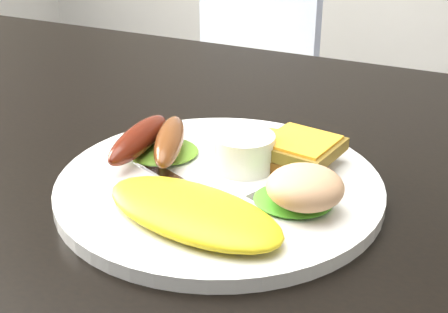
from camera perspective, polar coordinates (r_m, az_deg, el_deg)
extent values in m
cube|color=black|center=(0.66, -6.75, -1.10)|extent=(1.20, 0.80, 0.04)
cube|color=tan|center=(1.73, 0.72, 6.42)|extent=(0.45, 0.45, 0.05)
cylinder|color=white|center=(0.57, -0.43, -2.76)|extent=(0.30, 0.30, 0.01)
ellipsoid|color=#48881E|center=(0.62, -5.74, 0.51)|extent=(0.09, 0.08, 0.01)
ellipsoid|color=#248418|center=(0.53, 6.33, -3.99)|extent=(0.08, 0.07, 0.01)
ellipsoid|color=yellow|center=(0.50, -2.89, -5.06)|extent=(0.18, 0.11, 0.02)
ellipsoid|color=#5C1208|center=(0.60, -7.81, 1.60)|extent=(0.04, 0.11, 0.03)
ellipsoid|color=brown|center=(0.60, -5.00, 1.46)|extent=(0.07, 0.11, 0.03)
cylinder|color=white|center=(0.58, 1.86, 0.45)|extent=(0.07, 0.07, 0.03)
cube|color=brown|center=(0.60, 5.78, 0.26)|extent=(0.08, 0.08, 0.01)
cube|color=olive|center=(0.59, 7.08, 0.84)|extent=(0.08, 0.08, 0.01)
ellipsoid|color=beige|center=(0.51, 7.43, -2.80)|extent=(0.08, 0.08, 0.03)
cube|color=#ADAFB7|center=(0.57, -5.06, -1.92)|extent=(0.15, 0.08, 0.00)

